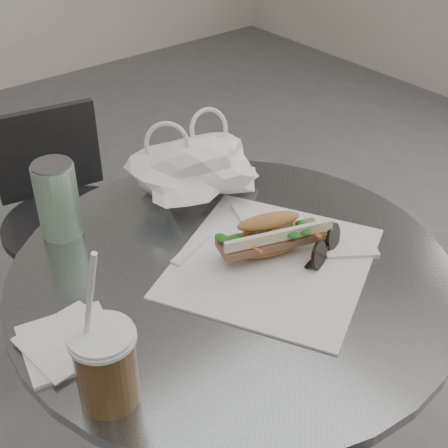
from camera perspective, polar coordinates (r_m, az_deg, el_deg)
cafe_table at (r=1.25m, az=0.65°, el=-13.90°), size 0.76×0.76×0.74m
chair_far at (r=1.84m, az=-13.55°, el=-2.58°), size 0.37×0.40×0.71m
sandwich_paper at (r=1.08m, az=4.41°, el=-3.50°), size 0.44×0.44×0.00m
banh_mi at (r=1.07m, az=4.22°, el=-1.08°), size 0.24×0.16×0.08m
iced_coffee at (r=0.83m, az=-10.76°, el=-12.55°), size 0.09×0.09×0.25m
sunglasses at (r=1.09m, az=9.18°, el=-2.14°), size 0.11×0.06×0.05m
plastic_bag at (r=1.22m, az=-2.57°, el=4.91°), size 0.30×0.27×0.12m
napkin_stack at (r=0.96m, az=-14.02°, el=-10.41°), size 0.16×0.16×0.01m
drink_can at (r=1.15m, az=-14.98°, el=2.18°), size 0.08×0.08×0.14m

